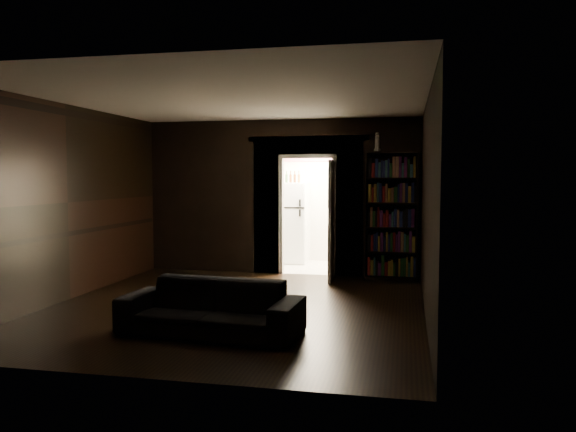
# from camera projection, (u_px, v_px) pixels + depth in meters

# --- Properties ---
(ground) EXTENTS (5.50, 5.50, 0.00)m
(ground) POSITION_uv_depth(u_px,v_px,m) (236.00, 307.00, 7.61)
(ground) COLOR black
(ground) RESTS_ON ground
(room_walls) EXTENTS (5.02, 5.61, 2.84)m
(room_walls) POSITION_uv_depth(u_px,v_px,m) (255.00, 182.00, 8.54)
(room_walls) COLOR black
(room_walls) RESTS_ON ground
(kitchen_alcove) EXTENTS (2.20, 1.80, 2.60)m
(kitchen_alcove) POSITION_uv_depth(u_px,v_px,m) (317.00, 205.00, 11.20)
(kitchen_alcove) COLOR beige
(kitchen_alcove) RESTS_ON ground
(sofa) EXTENTS (2.09, 1.02, 0.78)m
(sofa) POSITION_uv_depth(u_px,v_px,m) (211.00, 299.00, 6.32)
(sofa) COLOR black
(sofa) RESTS_ON ground
(bookshelf) EXTENTS (0.92, 0.39, 2.20)m
(bookshelf) POSITION_uv_depth(u_px,v_px,m) (391.00, 216.00, 9.61)
(bookshelf) COLOR black
(bookshelf) RESTS_ON ground
(refrigerator) EXTENTS (0.89, 0.85, 1.65)m
(refrigerator) POSITION_uv_depth(u_px,v_px,m) (290.00, 222.00, 11.58)
(refrigerator) COLOR white
(refrigerator) RESTS_ON ground
(door) EXTENTS (0.10, 0.85, 2.05)m
(door) POSITION_uv_depth(u_px,v_px,m) (331.00, 220.00, 9.58)
(door) COLOR silver
(door) RESTS_ON ground
(figurine) EXTENTS (0.14, 0.14, 0.32)m
(figurine) POSITION_uv_depth(u_px,v_px,m) (377.00, 142.00, 9.50)
(figurine) COLOR white
(figurine) RESTS_ON bookshelf
(bottles) EXTENTS (0.59, 0.08, 0.24)m
(bottles) POSITION_uv_depth(u_px,v_px,m) (287.00, 177.00, 11.44)
(bottles) COLOR black
(bottles) RESTS_ON refrigerator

